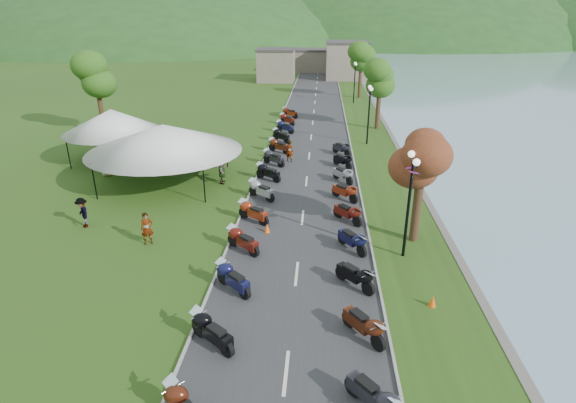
{
  "coord_description": "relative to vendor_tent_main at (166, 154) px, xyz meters",
  "views": [
    {
      "loc": [
        0.9,
        -1.2,
        10.75
      ],
      "look_at": [
        -0.78,
        21.23,
        1.3
      ],
      "focal_mm": 28.0,
      "sensor_mm": 36.0,
      "label": 1
    }
  ],
  "objects": [
    {
      "name": "road",
      "position": [
        9.53,
        12.73,
        -1.99
      ],
      "size": [
        7.0,
        120.0,
        0.02
      ],
      "primitive_type": "cube",
      "color": "#353537",
      "rests_on": "ground"
    },
    {
      "name": "hills_backdrop",
      "position": [
        9.53,
        172.73,
        -2.0
      ],
      "size": [
        360.0,
        120.0,
        76.0
      ],
      "primitive_type": null,
      "color": "#285621",
      "rests_on": "ground"
    },
    {
      "name": "far_building",
      "position": [
        7.53,
        57.73,
        0.5
      ],
      "size": [
        18.0,
        16.0,
        5.0
      ],
      "primitive_type": "cube",
      "color": "gray",
      "rests_on": "ground"
    },
    {
      "name": "moto_row_left",
      "position": [
        6.9,
        -4.32,
        -1.45
      ],
      "size": [
        2.6,
        53.18,
        1.1
      ],
      "primitive_type": null,
      "color": "#331411",
      "rests_on": "ground"
    },
    {
      "name": "moto_row_right",
      "position": [
        12.08,
        -8.87,
        -1.45
      ],
      "size": [
        2.6,
        34.73,
        1.1
      ],
      "primitive_type": null,
      "color": "#331411",
      "rests_on": "ground"
    },
    {
      "name": "vendor_tent_main",
      "position": [
        0.0,
        0.0,
        0.0
      ],
      "size": [
        6.89,
        6.89,
        4.0
      ],
      "primitive_type": null,
      "color": "white",
      "rests_on": "ground"
    },
    {
      "name": "vendor_tent_side",
      "position": [
        -5.65,
        4.68,
        0.0
      ],
      "size": [
        5.03,
        5.03,
        4.0
      ],
      "primitive_type": null,
      "color": "white",
      "rests_on": "ground"
    },
    {
      "name": "tree_lakeside",
      "position": [
        15.3,
        -7.58,
        1.28
      ],
      "size": [
        2.36,
        2.36,
        6.55
      ],
      "primitive_type": null,
      "color": "#376C1C",
      "rests_on": "ground"
    },
    {
      "name": "pedestrian_a",
      "position": [
        1.91,
        -8.96,
        -2.0
      ],
      "size": [
        0.75,
        0.69,
        1.68
      ],
      "primitive_type": "imported",
      "rotation": [
        0.0,
        0.0,
        0.5
      ],
      "color": "slate",
      "rests_on": "ground"
    },
    {
      "name": "pedestrian_b",
      "position": [
        -1.16,
        3.71,
        -2.0
      ],
      "size": [
        0.77,
        0.43,
        1.59
      ],
      "primitive_type": "imported",
      "rotation": [
        0.0,
        0.0,
        3.14
      ],
      "color": "slate",
      "rests_on": "ground"
    },
    {
      "name": "pedestrian_c",
      "position": [
        -2.25,
        -7.33,
        -2.0
      ],
      "size": [
        1.05,
        1.12,
        1.69
      ],
      "primitive_type": "imported",
      "rotation": [
        0.0,
        0.0,
        5.43
      ],
      "color": "slate",
      "rests_on": "ground"
    }
  ]
}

